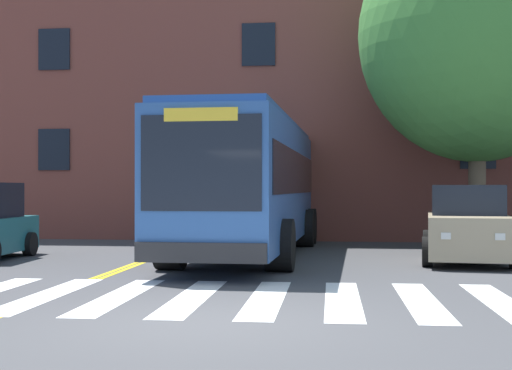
{
  "coord_description": "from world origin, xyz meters",
  "views": [
    {
      "loc": [
        1.69,
        -8.97,
        1.71
      ],
      "look_at": [
        -0.36,
        8.41,
        1.8
      ],
      "focal_mm": 50.0,
      "sensor_mm": 36.0,
      "label": 1
    }
  ],
  "objects_px": {
    "car_tan_far_lane": "(467,227)",
    "street_tree_curbside_large": "(477,36)",
    "city_bus": "(252,184)",
    "car_grey_behind_bus": "(273,212)"
  },
  "relations": [
    {
      "from": "city_bus",
      "to": "car_tan_far_lane",
      "type": "bearing_deg",
      "value": -13.55
    },
    {
      "from": "car_tan_far_lane",
      "to": "street_tree_curbside_large",
      "type": "relative_size",
      "value": 0.47
    },
    {
      "from": "street_tree_curbside_large",
      "to": "car_grey_behind_bus",
      "type": "bearing_deg",
      "value": 134.52
    },
    {
      "from": "street_tree_curbside_large",
      "to": "city_bus",
      "type": "bearing_deg",
      "value": -162.66
    },
    {
      "from": "car_tan_far_lane",
      "to": "street_tree_curbside_large",
      "type": "bearing_deg",
      "value": 75.5
    },
    {
      "from": "car_tan_far_lane",
      "to": "street_tree_curbside_large",
      "type": "xyz_separation_m",
      "value": [
        0.82,
        3.16,
        5.14
      ]
    },
    {
      "from": "car_tan_far_lane",
      "to": "car_grey_behind_bus",
      "type": "relative_size",
      "value": 0.97
    },
    {
      "from": "car_grey_behind_bus",
      "to": "street_tree_curbside_large",
      "type": "bearing_deg",
      "value": -45.48
    },
    {
      "from": "city_bus",
      "to": "car_tan_far_lane",
      "type": "height_order",
      "value": "city_bus"
    },
    {
      "from": "car_tan_far_lane",
      "to": "street_tree_curbside_large",
      "type": "height_order",
      "value": "street_tree_curbside_large"
    }
  ]
}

